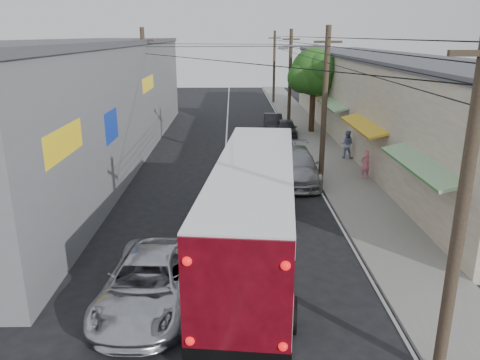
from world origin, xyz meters
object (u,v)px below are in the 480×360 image
object	(u,v)px
coach_bus	(254,209)
parked_suv	(295,165)
pedestrian_near	(365,164)
pedestrian_far	(347,144)
jeepney	(148,283)
parked_car_far	(273,122)
parked_car_mid	(286,128)

from	to	relation	value
coach_bus	parked_suv	world-z (taller)	coach_bus
pedestrian_near	pedestrian_far	bearing A→B (deg)	-106.76
coach_bus	jeepney	size ratio (longest dim) A/B	2.33
pedestrian_far	parked_suv	bearing A→B (deg)	69.96
jeepney	parked_suv	world-z (taller)	parked_suv
parked_car_far	pedestrian_near	size ratio (longest dim) A/B	2.66
coach_bus	parked_suv	xyz separation A→B (m)	(2.59, 9.02, -0.96)
parked_car_mid	parked_car_far	size ratio (longest dim) A/B	0.95
parked_suv	parked_car_far	bearing A→B (deg)	91.75
parked_suv	pedestrian_far	size ratio (longest dim) A/B	3.30
parked_car_far	pedestrian_near	xyz separation A→B (m)	(3.80, -13.85, 0.22)
parked_car_mid	coach_bus	bearing A→B (deg)	-97.39
coach_bus	pedestrian_near	distance (m)	11.12
parked_suv	parked_car_far	world-z (taller)	parked_suv
pedestrian_near	parked_car_mid	bearing A→B (deg)	-92.02
jeepney	pedestrian_near	bearing A→B (deg)	54.61
coach_bus	pedestrian_far	size ratio (longest dim) A/B	6.96
coach_bus	jeepney	world-z (taller)	coach_bus
coach_bus	parked_suv	bearing A→B (deg)	80.38
coach_bus	pedestrian_far	distance (m)	14.81
jeepney	parked_car_far	distance (m)	26.63
coach_bus	pedestrian_far	bearing A→B (deg)	70.80
parked_car_far	parked_suv	bearing A→B (deg)	-88.56
coach_bus	pedestrian_near	size ratio (longest dim) A/B	8.03
parked_suv	pedestrian_far	xyz separation A→B (m)	(3.80, 4.32, 0.16)
parked_car_mid	pedestrian_far	world-z (taller)	pedestrian_far
coach_bus	parked_car_far	bearing A→B (deg)	89.94
pedestrian_near	pedestrian_far	xyz separation A→B (m)	(0.00, 4.29, 0.12)
jeepney	parked_car_far	world-z (taller)	jeepney
jeepney	pedestrian_far	xyz separation A→B (m)	(9.57, 16.44, 0.27)
coach_bus	parked_car_mid	xyz separation A→B (m)	(3.39, 20.46, -1.15)
parked_car_mid	parked_car_far	bearing A→B (deg)	110.15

